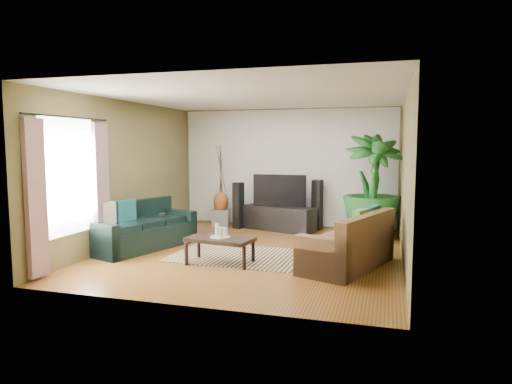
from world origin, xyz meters
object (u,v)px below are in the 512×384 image
at_px(tv_stand, 279,218).
at_px(side_table, 158,224).
at_px(sofa_left, 142,225).
at_px(sofa_right, 347,240).
at_px(potted_plant, 372,186).
at_px(vase, 221,202).
at_px(pedestal, 221,218).
at_px(speaker_right, 317,205).
at_px(coffee_table, 220,250).
at_px(television, 280,190).
at_px(speaker_left, 238,205).

height_order(tv_stand, side_table, tv_stand).
relative_size(sofa_left, side_table, 3.81).
height_order(sofa_right, side_table, sofa_right).
xyz_separation_m(tv_stand, potted_plant, (1.98, -0.20, 0.79)).
distance_m(tv_stand, side_table, 2.62).
height_order(tv_stand, vase, vase).
bearing_deg(potted_plant, pedestal, 174.21).
bearing_deg(potted_plant, speaker_right, 155.72).
relative_size(sofa_left, coffee_table, 1.96).
bearing_deg(pedestal, television, -4.95).
bearing_deg(speaker_right, speaker_left, -156.20).
xyz_separation_m(tv_stand, vase, (-1.42, 0.14, 0.29)).
height_order(speaker_right, vase, speaker_right).
bearing_deg(side_table, coffee_table, -39.19).
bearing_deg(speaker_right, potted_plant, -11.42).
xyz_separation_m(sofa_left, sofa_right, (3.70, -0.26, 0.00)).
distance_m(speaker_right, potted_plant, 1.40).
xyz_separation_m(sofa_left, speaker_left, (1.05, 2.39, 0.09)).
bearing_deg(sofa_right, speaker_left, -115.08).
bearing_deg(speaker_left, side_table, -115.01).
xyz_separation_m(speaker_right, pedestal, (-2.20, -0.20, -0.36)).
relative_size(coffee_table, speaker_right, 0.93).
distance_m(speaker_left, vase, 0.49).
bearing_deg(sofa_right, side_table, -87.73).
xyz_separation_m(sofa_right, speaker_right, (-0.92, 2.98, 0.13)).
bearing_deg(potted_plant, side_table, -164.02).
xyz_separation_m(speaker_left, vase, (-0.47, 0.14, 0.04)).
height_order(sofa_left, tv_stand, sofa_left).
bearing_deg(potted_plant, sofa_right, -96.47).
height_order(pedestal, vase, vase).
height_order(coffee_table, pedestal, coffee_table).
relative_size(sofa_right, side_table, 3.45).
distance_m(television, pedestal, 1.58).
relative_size(speaker_left, side_table, 1.95).
relative_size(television, speaker_right, 1.07).
distance_m(sofa_right, side_table, 4.11).
relative_size(sofa_left, speaker_right, 1.83).
xyz_separation_m(speaker_right, side_table, (-2.99, -1.74, -0.29)).
relative_size(sofa_right, speaker_right, 1.65).
height_order(sofa_left, sofa_right, same).
relative_size(speaker_right, pedestal, 2.91).
distance_m(sofa_left, coffee_table, 1.86).
xyz_separation_m(coffee_table, vase, (-1.16, 3.14, 0.34)).
bearing_deg(sofa_left, speaker_right, -27.53).
distance_m(coffee_table, speaker_right, 3.51).
height_order(speaker_left, pedestal, speaker_left).
height_order(television, pedestal, television).
bearing_deg(pedestal, vase, 0.00).
bearing_deg(television, speaker_left, -179.00).
relative_size(television, pedestal, 3.10).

